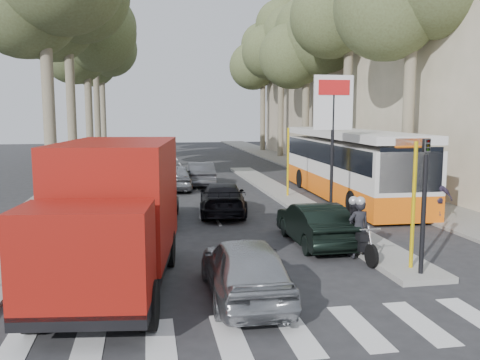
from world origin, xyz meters
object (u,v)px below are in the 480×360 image
Objects in this scene: silver_hatchback at (245,268)px; red_truck at (114,213)px; city_bus at (348,162)px; dark_hatchback at (314,223)px; motorcycle at (356,229)px.

red_truck is (-2.94, 1.22, 1.14)m from silver_hatchback.
silver_hatchback is 3.38m from red_truck.
silver_hatchback is 0.62× the size of red_truck.
red_truck is 15.49m from city_bus.
dark_hatchback is 1.89× the size of motorcycle.
city_bus is at bearing 66.31° from motorcycle.
silver_hatchback is at bearing -14.90° from red_truck.
city_bus is (7.63, 12.54, 1.07)m from silver_hatchback.
city_bus is (4.51, 8.20, 1.11)m from dark_hatchback.
motorcycle is at bearing -109.33° from city_bus.
red_truck is 3.14× the size of motorcycle.
red_truck is (-6.07, -3.12, 1.18)m from dark_hatchback.
dark_hatchback is 6.93m from red_truck.
dark_hatchback is at bearing 109.75° from motorcycle.
silver_hatchback is at bearing 53.99° from dark_hatchback.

